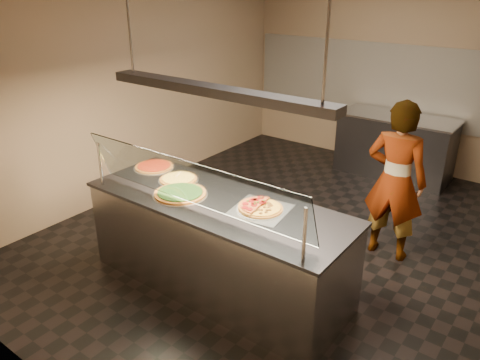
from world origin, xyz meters
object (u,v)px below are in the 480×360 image
Objects in this scene: pizza_cheese at (179,179)px; pizza_spinach at (180,193)px; sneeze_guard at (190,184)px; half_pizza_sausage at (269,210)px; serving_counter at (218,244)px; worker at (395,181)px; pizza_tomato at (154,166)px; half_pizza_pepperoni at (252,204)px; pizza_spatula at (180,177)px; heat_lamp_housing at (215,91)px; prep_table at (395,146)px; perforated_tray at (261,209)px.

pizza_spinach is at bearing -43.65° from pizza_cheese.
half_pizza_sausage is at bearing 39.94° from sneeze_guard.
worker is at bearing 54.91° from serving_counter.
pizza_tomato is 2.56m from worker.
half_pizza_pepperoni is (0.33, 0.09, 0.50)m from serving_counter.
pizza_spatula is (-0.62, 0.16, 0.49)m from serving_counter.
half_pizza_pepperoni is 0.24× the size of worker.
pizza_spatula is 1.18m from heat_lamp_housing.
pizza_spinach is at bearing -100.03° from prep_table.
pizza_spatula is at bearing 133.81° from pizza_spinach.
pizza_tomato reaches higher than perforated_tray.
half_pizza_sausage reaches higher than pizza_cheese.
worker reaches higher than half_pizza_sausage.
sneeze_guard is 0.83m from pizza_cheese.
pizza_spatula reaches higher than pizza_spinach.
half_pizza_pepperoni reaches higher than pizza_spatula.
sneeze_guard reaches higher than half_pizza_sausage.
prep_table is at bearing 84.98° from serving_counter.
pizza_tomato reaches higher than prep_table.
pizza_tomato is 0.45m from pizza_spatula.
worker is (2.17, 1.35, -0.08)m from pizza_tomato.
heat_lamp_housing is at bearing -12.15° from pizza_tomato.
heat_lamp_housing is (-0.52, -0.09, 0.99)m from half_pizza_sausage.
pizza_spinach reaches higher than pizza_cheese.
heat_lamp_housing is (-0.43, -0.09, 1.01)m from perforated_tray.
worker is (0.59, 1.49, -0.09)m from half_pizza_sausage.
pizza_cheese reaches higher than prep_table.
sneeze_guard is 1.40× the size of prep_table.
heat_lamp_housing reaches higher than sneeze_guard.
serving_counter is at bearing 0.00° from heat_lamp_housing.
pizza_spinach reaches higher than serving_counter.
pizza_cheese is at bearing 136.35° from pizza_spinach.
prep_table is at bearing 68.75° from pizza_tomato.
heat_lamp_housing is (1.06, -0.23, 1.01)m from pizza_tomato.
perforated_tray is 0.09m from half_pizza_sausage.
sneeze_guard is 0.73m from half_pizza_sausage.
half_pizza_pepperoni is 0.19m from half_pizza_sausage.
sneeze_guard is at bearing -38.03° from pizza_cheese.
serving_counter is 1.13× the size of heat_lamp_housing.
perforated_tray is 1.03× the size of pizza_spinach.
worker is 2.21m from heat_lamp_housing.
pizza_cheese is 0.93× the size of pizza_tomato.
serving_counter is 3.84m from prep_table.
half_pizza_pepperoni is 1.68m from worker.
half_pizza_pepperoni is (0.33, 0.43, -0.26)m from sneeze_guard.
serving_counter is 1.19m from pizza_tomato.
half_pizza_pepperoni is at bearing 52.63° from sneeze_guard.
pizza_spinach is 1.07m from heat_lamp_housing.
pizza_tomato is (-1.58, 0.14, -0.01)m from half_pizza_sausage.
serving_counter is 0.61m from pizza_spinach.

